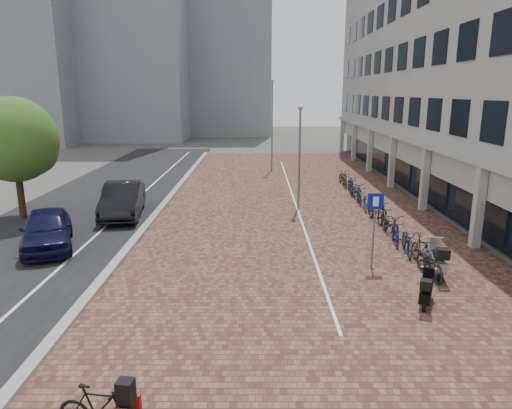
{
  "coord_description": "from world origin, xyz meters",
  "views": [
    {
      "loc": [
        0.03,
        -13.69,
        6.13
      ],
      "look_at": [
        0.0,
        6.0,
        1.3
      ],
      "focal_mm": 32.4,
      "sensor_mm": 36.0,
      "label": 1
    }
  ],
  "objects_px": {
    "hero_bike": "(99,408)",
    "parking_sign": "(375,217)",
    "scooter_front": "(438,259)",
    "car_navy": "(47,229)",
    "scooter_mid": "(426,289)",
    "car_dark": "(123,200)"
  },
  "relations": [
    {
      "from": "car_navy",
      "to": "car_dark",
      "type": "bearing_deg",
      "value": 50.28
    },
    {
      "from": "car_navy",
      "to": "hero_bike",
      "type": "height_order",
      "value": "car_navy"
    },
    {
      "from": "hero_bike",
      "to": "parking_sign",
      "type": "relative_size",
      "value": 0.61
    },
    {
      "from": "car_navy",
      "to": "scooter_mid",
      "type": "bearing_deg",
      "value": -42.0
    },
    {
      "from": "hero_bike",
      "to": "car_dark",
      "type": "bearing_deg",
      "value": 23.06
    },
    {
      "from": "car_dark",
      "to": "scooter_front",
      "type": "relative_size",
      "value": 2.89
    },
    {
      "from": "hero_bike",
      "to": "scooter_front",
      "type": "distance_m",
      "value": 11.76
    },
    {
      "from": "scooter_front",
      "to": "parking_sign",
      "type": "xyz_separation_m",
      "value": [
        -2.03,
        0.78,
        1.24
      ]
    },
    {
      "from": "scooter_mid",
      "to": "parking_sign",
      "type": "height_order",
      "value": "parking_sign"
    },
    {
      "from": "scooter_front",
      "to": "parking_sign",
      "type": "relative_size",
      "value": 0.65
    },
    {
      "from": "scooter_front",
      "to": "parking_sign",
      "type": "distance_m",
      "value": 2.51
    },
    {
      "from": "car_navy",
      "to": "hero_bike",
      "type": "relative_size",
      "value": 2.75
    },
    {
      "from": "car_navy",
      "to": "car_dark",
      "type": "relative_size",
      "value": 0.9
    },
    {
      "from": "parking_sign",
      "to": "car_navy",
      "type": "bearing_deg",
      "value": 165.71
    },
    {
      "from": "scooter_mid",
      "to": "car_dark",
      "type": "bearing_deg",
      "value": 163.15
    },
    {
      "from": "hero_bike",
      "to": "parking_sign",
      "type": "bearing_deg",
      "value": -31.36
    },
    {
      "from": "scooter_front",
      "to": "hero_bike",
      "type": "bearing_deg",
      "value": -129.62
    },
    {
      "from": "scooter_mid",
      "to": "hero_bike",
      "type": "bearing_deg",
      "value": -122.58
    },
    {
      "from": "scooter_front",
      "to": "scooter_mid",
      "type": "distance_m",
      "value": 2.52
    },
    {
      "from": "scooter_front",
      "to": "car_navy",
      "type": "bearing_deg",
      "value": 179.6
    },
    {
      "from": "hero_bike",
      "to": "parking_sign",
      "type": "distance_m",
      "value": 10.94
    },
    {
      "from": "car_dark",
      "to": "scooter_front",
      "type": "height_order",
      "value": "car_dark"
    }
  ]
}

